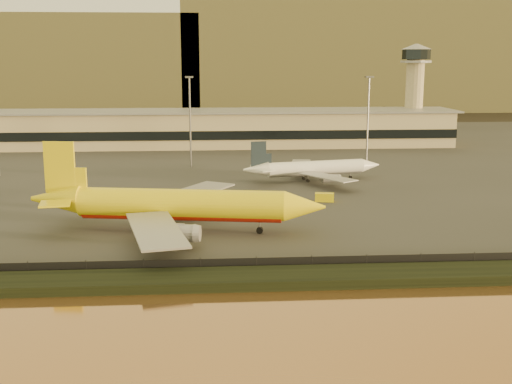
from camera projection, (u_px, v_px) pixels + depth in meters
ground at (239, 248)px, 104.52m from camera, size 900.00×900.00×0.00m
embankment at (244, 279)px, 87.77m from camera, size 320.00×7.00×1.40m
tarmac at (225, 159)px, 197.30m from camera, size 320.00×220.00×0.20m
perimeter_fence at (242, 265)px, 91.56m from camera, size 300.00×0.05×2.20m
terminal_building at (182, 129)px, 224.90m from camera, size 202.00×25.00×12.60m
control_tower at (415, 83)px, 232.90m from camera, size 11.20×11.20×35.50m
apron_light_masts at (281, 113)px, 175.63m from camera, size 152.20×12.20×25.40m
distant_hills at (185, 58)px, 428.85m from camera, size 470.00×160.00×70.00m
dhl_cargo_jet at (176, 205)px, 113.07m from camera, size 52.83×51.14×15.81m
white_narrowbody_jet at (313, 168)px, 160.95m from camera, size 36.12×34.73×10.43m
gse_vehicle_yellow at (325, 197)px, 137.82m from camera, size 4.28×2.54×1.81m
gse_vehicle_white at (173, 194)px, 142.23m from camera, size 3.81×2.60×1.57m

